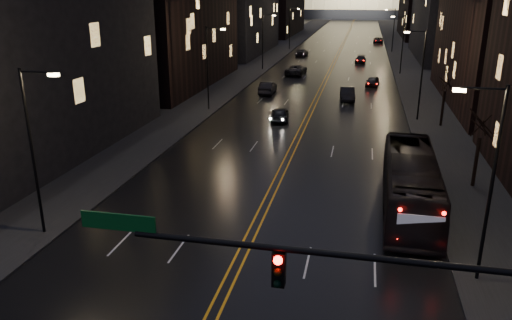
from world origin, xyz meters
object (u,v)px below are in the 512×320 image
Objects in this scene: receding_car_a at (347,94)px; traffic_signal at (371,296)px; oncoming_car_a at (280,114)px; oncoming_car_b at (268,88)px; bus at (410,183)px.

traffic_signal is at bearing -92.40° from receding_car_a.
oncoming_car_a is 0.87× the size of oncoming_car_b.
oncoming_car_b is at bearing 115.67° from bus.
traffic_signal is 38.30m from oncoming_car_a.
traffic_signal is 48.88m from receding_car_a.
bus is 2.65× the size of receding_car_a.
oncoming_car_b is (-12.33, 50.58, -4.31)m from traffic_signal.
oncoming_car_a is 14.02m from oncoming_car_b.
receding_car_a is at bearing 168.12° from oncoming_car_b.
receding_car_a reaches higher than oncoming_car_a.
oncoming_car_b reaches higher than oncoming_car_a.
oncoming_car_b is (-3.83, 13.49, 0.08)m from oncoming_car_a.
bus is 2.60× the size of oncoming_car_b.
traffic_signal is at bearing 102.71° from oncoming_car_b.
oncoming_car_b is at bearing 103.70° from traffic_signal.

